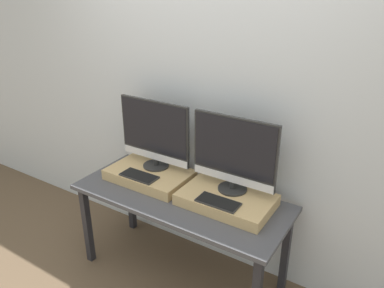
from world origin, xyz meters
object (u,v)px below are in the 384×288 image
Objects in this scene: keyboard_left at (139,176)px; monitor_right at (234,153)px; monitor_left at (155,133)px; keyboard_right at (218,202)px.

keyboard_left is 0.73m from monitor_right.
monitor_right is (0.65, 0.20, 0.27)m from keyboard_left.
keyboard_right is at bearing -17.09° from monitor_left.
keyboard_left is 0.65m from keyboard_right.
keyboard_left and keyboard_right have the same top height.
keyboard_left is 0.47× the size of monitor_right.
monitor_right is 2.12× the size of keyboard_right.
monitor_left reaches higher than keyboard_left.
monitor_right is 0.33m from keyboard_right.
monitor_right reaches higher than keyboard_left.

